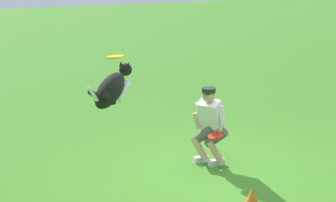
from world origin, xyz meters
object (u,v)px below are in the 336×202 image
object	(u,v)px
frisbee_held	(215,136)
person	(210,123)
dog	(112,89)
frisbee_flying	(115,57)
training_cone	(252,202)

from	to	relation	value
frisbee_held	person	bearing A→B (deg)	-106.76
dog	frisbee_held	bearing A→B (deg)	-26.18
person	frisbee_held	bearing A→B (deg)	38.35
person	frisbee_flying	size ratio (longest dim) A/B	5.77
frisbee_flying	person	bearing A→B (deg)	-159.35
person	dog	bearing A→B (deg)	-11.39
frisbee_held	training_cone	size ratio (longest dim) A/B	0.61
frisbee_held	frisbee_flying	bearing A→B (deg)	10.43
dog	frisbee_held	world-z (taller)	dog
person	dog	world-z (taller)	dog
frisbee_flying	frisbee_held	bearing A→B (deg)	-169.57
person	training_cone	xyz separation A→B (m)	(0.38, 1.78, -0.51)
frisbee_flying	dog	bearing A→B (deg)	54.29
person	frisbee_held	xyz separation A→B (m)	(0.11, 0.37, -0.09)
frisbee_flying	training_cone	world-z (taller)	frisbee_flying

